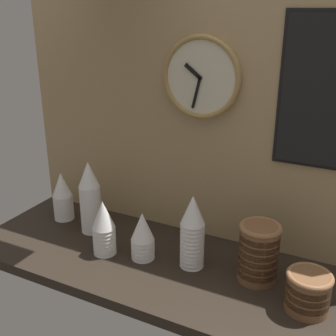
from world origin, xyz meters
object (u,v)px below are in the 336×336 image
object	(u,v)px
cup_stack_center	(143,236)
cup_stack_far_left	(63,196)
cup_stack_center_right	(192,231)
cup_stack_left	(90,197)
cup_stack_center_left	(104,227)
bowl_stack_right	(259,251)
wall_clock	(201,78)
bowl_stack_far_right	(308,291)

from	to	relation	value
cup_stack_center	cup_stack_far_left	distance (m)	0.49
cup_stack_center_right	cup_stack_far_left	bearing A→B (deg)	172.95
cup_stack_left	cup_stack_center_left	bearing A→B (deg)	-38.68
cup_stack_center	cup_stack_far_left	xyz separation A→B (m)	(-0.47, 0.12, 0.02)
bowl_stack_right	wall_clock	bearing A→B (deg)	147.93
bowl_stack_right	cup_stack_center_right	bearing A→B (deg)	-173.96
cup_stack_center_right	bowl_stack_far_right	distance (m)	0.42
cup_stack_center_right	bowl_stack_far_right	xyz separation A→B (m)	(0.41, -0.06, -0.07)
cup_stack_center	bowl_stack_far_right	world-z (taller)	cup_stack_center
cup_stack_center_left	cup_stack_left	xyz separation A→B (m)	(-0.15, 0.12, 0.05)
bowl_stack_far_right	cup_stack_left	bearing A→B (deg)	173.20
cup_stack_center_left	cup_stack_center_right	distance (m)	0.34
cup_stack_center_left	cup_stack_far_left	size ratio (longest dim) A/B	1.00
cup_stack_left	bowl_stack_right	size ratio (longest dim) A/B	1.47
cup_stack_center_left	cup_stack_far_left	xyz separation A→B (m)	(-0.32, 0.15, 0.00)
cup_stack_center_left	bowl_stack_right	size ratio (longest dim) A/B	1.03
cup_stack_center	cup_stack_center_left	bearing A→B (deg)	-166.41
cup_stack_center	bowl_stack_far_right	xyz separation A→B (m)	(0.60, -0.02, -0.02)
cup_stack_left	cup_stack_center	bearing A→B (deg)	-15.54
cup_stack_center_left	cup_stack_far_left	bearing A→B (deg)	154.75
cup_stack_center_left	cup_stack_far_left	distance (m)	0.36
cup_stack_center_right	cup_stack_left	world-z (taller)	cup_stack_left
cup_stack_center	cup_stack_center_right	world-z (taller)	cup_stack_center_right
cup_stack_center_left	cup_stack_left	size ratio (longest dim) A/B	0.70
cup_stack_center	bowl_stack_right	size ratio (longest dim) A/B	0.89
cup_stack_center_right	cup_stack_center	bearing A→B (deg)	-168.78
cup_stack_center_right	cup_stack_far_left	distance (m)	0.66
bowl_stack_far_right	bowl_stack_right	size ratio (longest dim) A/B	0.67
cup_stack_center	cup_stack_far_left	size ratio (longest dim) A/B	0.86
cup_stack_far_left	wall_clock	distance (m)	0.80
wall_clock	cup_stack_left	bearing A→B (deg)	-157.05
bowl_stack_right	wall_clock	size ratio (longest dim) A/B	0.69
cup_stack_center	wall_clock	xyz separation A→B (m)	(0.11, 0.25, 0.55)
cup_stack_center	bowl_stack_far_right	size ratio (longest dim) A/B	1.32
cup_stack_far_left	bowl_stack_right	size ratio (longest dim) A/B	1.03
cup_stack_left	wall_clock	distance (m)	0.66
bowl_stack_right	cup_stack_center	bearing A→B (deg)	-171.66
cup_stack_center_right	bowl_stack_far_right	bearing A→B (deg)	-8.37
cup_stack_center	cup_stack_left	size ratio (longest dim) A/B	0.60
bowl_stack_far_right	cup_stack_center_left	bearing A→B (deg)	-179.15
cup_stack_center_left	wall_clock	size ratio (longest dim) A/B	0.71
wall_clock	cup_stack_center_left	bearing A→B (deg)	-131.80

